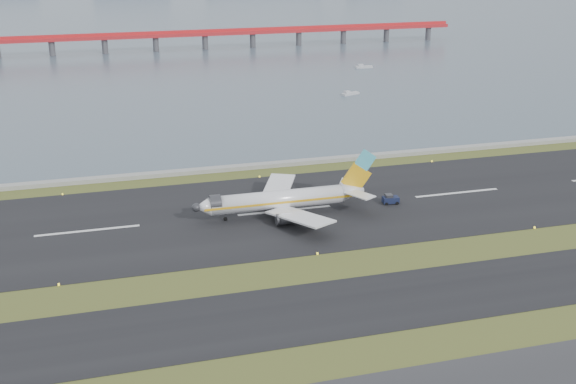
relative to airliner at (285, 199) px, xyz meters
name	(u,v)px	position (x,y,z in m)	size (l,w,h in m)	color
ground	(331,273)	(0.50, -27.90, -3.46)	(1000.00, 1000.00, 0.00)	#394D1B
taxiway_strip	(355,305)	(0.50, -39.90, -3.41)	(1000.00, 18.00, 0.10)	black
runway_strip	(285,211)	(0.50, 2.10, -3.41)	(1000.00, 45.00, 0.10)	black
seawall	(252,166)	(0.50, 32.10, -2.96)	(1000.00, 2.50, 1.00)	gray
bay_water	(133,8)	(0.50, 432.10, -3.46)	(1400.00, 800.00, 1.30)	#4B5F6B
red_pier	(205,34)	(20.50, 222.10, 3.82)	(260.00, 5.00, 10.20)	red
airliner	(285,199)	(0.00, 0.00, 0.00)	(38.52, 32.89, 12.80)	white
pushback_tug	(390,199)	(23.48, -0.01, -2.39)	(3.59, 2.31, 2.20)	#141B39
workboat_near	(350,94)	(52.90, 104.75, -2.94)	(7.04, 4.20, 1.63)	silver
workboat_far	(363,67)	(76.96, 153.26, -2.90)	(7.36, 2.75, 1.75)	silver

